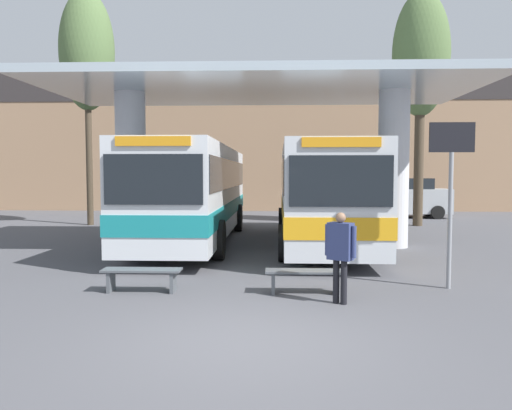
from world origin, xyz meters
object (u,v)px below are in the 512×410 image
at_px(waiting_bench_near_pillar, 142,275).
at_px(parked_car_street, 407,198).
at_px(waiting_bench_mid_platform, 305,276).
at_px(info_sign_platform, 451,172).
at_px(poplar_tree_behind_left, 421,57).
at_px(transit_bus_left_bay, 195,189).
at_px(poplar_tree_behind_right, 87,52).
at_px(transit_bus_center_bay, 320,191).
at_px(pedestrian_waiting, 340,248).

xyz_separation_m(waiting_bench_near_pillar, parked_car_street, (9.71, 17.11, 0.69)).
relative_size(waiting_bench_mid_platform, info_sign_platform, 0.46).
bearing_deg(poplar_tree_behind_left, transit_bus_left_bay, -148.58).
height_order(waiting_bench_mid_platform, poplar_tree_behind_right, poplar_tree_behind_right).
relative_size(waiting_bench_mid_platform, poplar_tree_behind_right, 0.15).
distance_m(transit_bus_center_bay, waiting_bench_mid_platform, 7.20).
relative_size(waiting_bench_near_pillar, pedestrian_waiting, 0.94).
height_order(transit_bus_left_bay, poplar_tree_behind_right, poplar_tree_behind_right).
distance_m(transit_bus_center_bay, poplar_tree_behind_left, 9.58).
relative_size(transit_bus_left_bay, info_sign_platform, 3.46).
relative_size(poplar_tree_behind_left, poplar_tree_behind_right, 0.99).
bearing_deg(waiting_bench_near_pillar, poplar_tree_behind_left, 54.91).
distance_m(pedestrian_waiting, parked_car_street, 18.81).
relative_size(waiting_bench_near_pillar, info_sign_platform, 0.46).
xyz_separation_m(info_sign_platform, poplar_tree_behind_right, (-12.00, 12.18, 5.38)).
distance_m(transit_bus_left_bay, transit_bus_center_bay, 4.26).
bearing_deg(parked_car_street, waiting_bench_mid_platform, -109.81).
relative_size(pedestrian_waiting, poplar_tree_behind_left, 0.16).
relative_size(poplar_tree_behind_right, parked_car_street, 2.42).
xyz_separation_m(transit_bus_left_bay, transit_bus_center_bay, (4.25, -0.33, -0.03)).
height_order(info_sign_platform, poplar_tree_behind_right, poplar_tree_behind_right).
xyz_separation_m(transit_bus_center_bay, parked_car_street, (5.55, 10.12, -0.75)).
bearing_deg(pedestrian_waiting, transit_bus_left_bay, 149.28).
height_order(waiting_bench_mid_platform, info_sign_platform, info_sign_platform).
relative_size(transit_bus_left_bay, transit_bus_center_bay, 1.05).
height_order(transit_bus_left_bay, waiting_bench_near_pillar, transit_bus_left_bay).
bearing_deg(info_sign_platform, waiting_bench_mid_platform, -169.79).
distance_m(poplar_tree_behind_left, parked_car_street, 7.71).
height_order(waiting_bench_near_pillar, info_sign_platform, info_sign_platform).
bearing_deg(poplar_tree_behind_left, pedestrian_waiting, -111.02).
distance_m(waiting_bench_near_pillar, info_sign_platform, 6.56).
bearing_deg(info_sign_platform, transit_bus_left_bay, 132.86).
xyz_separation_m(poplar_tree_behind_left, poplar_tree_behind_right, (-14.88, -0.21, 0.30)).
bearing_deg(pedestrian_waiting, waiting_bench_mid_platform, 161.41).
height_order(info_sign_platform, pedestrian_waiting, info_sign_platform).
xyz_separation_m(poplar_tree_behind_left, parked_car_street, (0.63, 4.19, -6.45)).
bearing_deg(transit_bus_left_bay, parked_car_street, -134.83).
xyz_separation_m(transit_bus_center_bay, waiting_bench_mid_platform, (-0.92, -6.99, -1.44)).
height_order(poplar_tree_behind_left, poplar_tree_behind_right, poplar_tree_behind_right).
bearing_deg(transit_bus_left_bay, poplar_tree_behind_right, -43.19).
bearing_deg(waiting_bench_mid_platform, waiting_bench_near_pillar, -180.00).
distance_m(waiting_bench_near_pillar, parked_car_street, 19.69).
distance_m(transit_bus_left_bay, waiting_bench_near_pillar, 7.47).
bearing_deg(parked_car_street, info_sign_platform, -101.02).
distance_m(info_sign_platform, parked_car_street, 17.00).
bearing_deg(transit_bus_center_bay, waiting_bench_near_pillar, 59.78).
xyz_separation_m(info_sign_platform, parked_car_street, (3.50, 16.58, -1.36)).
xyz_separation_m(transit_bus_left_bay, poplar_tree_behind_right, (-5.71, 5.39, 5.96)).
relative_size(waiting_bench_near_pillar, waiting_bench_mid_platform, 1.01).
height_order(waiting_bench_near_pillar, pedestrian_waiting, pedestrian_waiting).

